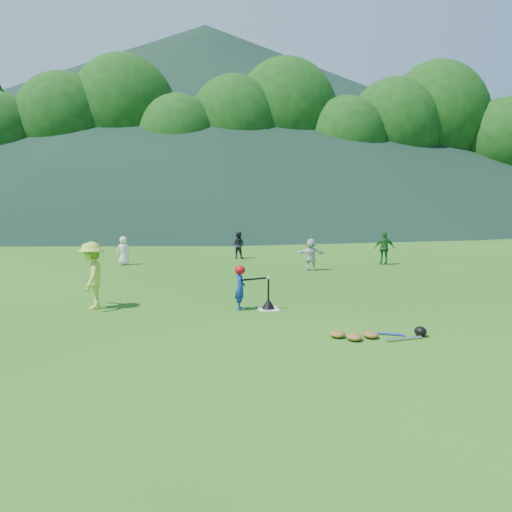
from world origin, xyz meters
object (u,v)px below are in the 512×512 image
at_px(adult_coach, 92,275).
at_px(batting_tee, 268,304).
at_px(home_plate, 268,309).
at_px(fielder_b, 238,245).
at_px(fielder_c, 384,248).
at_px(fielder_a, 124,251).
at_px(fielder_d, 311,254).
at_px(equipment_pile, 371,334).
at_px(batter_child, 240,288).

relative_size(adult_coach, batting_tee, 2.26).
height_order(home_plate, adult_coach, adult_coach).
relative_size(home_plate, adult_coach, 0.29).
height_order(fielder_b, batting_tee, fielder_b).
height_order(adult_coach, fielder_c, adult_coach).
height_order(home_plate, fielder_a, fielder_a).
xyz_separation_m(fielder_b, fielder_d, (2.20, -3.26, 0.01)).
distance_m(fielder_a, fielder_d, 6.77).
bearing_deg(fielder_c, fielder_a, 2.63).
distance_m(adult_coach, equipment_pile, 6.33).
height_order(home_plate, equipment_pile, equipment_pile).
bearing_deg(batter_child, fielder_b, -3.20).
height_order(batter_child, fielder_c, fielder_c).
bearing_deg(home_plate, fielder_d, 67.80).
bearing_deg(batting_tee, adult_coach, 172.12).
relative_size(fielder_d, batting_tee, 1.60).
xyz_separation_m(adult_coach, batting_tee, (3.98, -0.55, -0.64)).
distance_m(fielder_a, fielder_c, 9.48).
bearing_deg(fielder_a, fielder_c, 149.19).
xyz_separation_m(batter_child, adult_coach, (-3.34, 0.48, 0.27)).
relative_size(fielder_c, batting_tee, 1.78).
relative_size(adult_coach, equipment_pile, 0.85).
bearing_deg(fielder_d, batter_child, 65.54).
relative_size(adult_coach, fielder_c, 1.27).
relative_size(fielder_b, equipment_pile, 0.59).
bearing_deg(equipment_pile, batting_tee, 123.20).
distance_m(batter_child, fielder_c, 8.54).
bearing_deg(fielder_c, fielder_d, 27.26).
xyz_separation_m(batting_tee, equipment_pile, (1.57, -2.40, -0.06)).
relative_size(fielder_b, fielder_c, 0.88).
xyz_separation_m(fielder_a, fielder_b, (4.27, 1.26, 0.01)).
bearing_deg(fielder_c, home_plate, 59.74).
relative_size(fielder_d, equipment_pile, 0.61).
bearing_deg(adult_coach, fielder_b, 151.26).
distance_m(batter_child, fielder_a, 8.15).
bearing_deg(fielder_d, fielder_c, -157.76).
height_order(home_plate, batter_child, batter_child).
relative_size(home_plate, batter_child, 0.45).
xyz_separation_m(fielder_a, equipment_pile, (5.85, -9.76, -0.45)).
bearing_deg(adult_coach, home_plate, 79.55).
xyz_separation_m(home_plate, batter_child, (-0.64, 0.08, 0.49)).
distance_m(fielder_a, equipment_pile, 11.39).
relative_size(fielder_a, fielder_d, 0.95).
distance_m(adult_coach, fielder_d, 7.83).
bearing_deg(batter_child, equipment_pile, -137.25).
bearing_deg(fielder_a, home_plate, 95.44).
xyz_separation_m(fielder_d, batting_tee, (-2.19, -5.37, -0.42)).
bearing_deg(fielder_c, equipment_pile, 76.52).
bearing_deg(equipment_pile, fielder_d, 85.44).
distance_m(fielder_b, fielder_d, 3.93).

